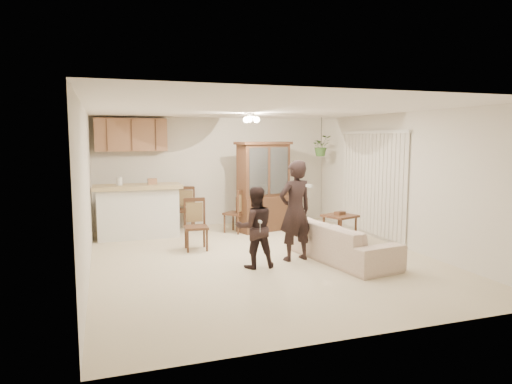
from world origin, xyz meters
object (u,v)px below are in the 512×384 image
object	(u,v)px
china_hutch	(263,187)
side_table	(340,229)
chair_bar	(196,236)
chair_hutch_left	(185,217)
adult	(295,207)
child	(255,225)
sofa	(341,238)
chair_hutch_right	(235,220)

from	to	relation	value
china_hutch	side_table	xyz separation A→B (m)	(0.92, -1.75, -0.66)
chair_bar	chair_hutch_left	xyz separation A→B (m)	(0.15, 2.00, 0.00)
china_hutch	side_table	bearing A→B (deg)	-77.12
adult	chair_bar	distance (m)	1.98
child	chair_bar	bearing A→B (deg)	-61.64
adult	child	distance (m)	0.83
child	side_table	size ratio (longest dim) A/B	1.98
adult	chair_hutch_left	bearing A→B (deg)	-78.89
china_hutch	chair_hutch_left	size ratio (longest dim) A/B	2.07
child	china_hutch	distance (m)	2.91
sofa	china_hutch	size ratio (longest dim) A/B	0.96
adult	sofa	bearing A→B (deg)	151.02
sofa	child	bearing A→B (deg)	79.56
side_table	chair_bar	xyz separation A→B (m)	(-2.67, 0.51, -0.04)
child	side_table	bearing A→B (deg)	-151.65
sofa	side_table	distance (m)	1.09
sofa	adult	distance (m)	0.93
side_table	chair_hutch_right	world-z (taller)	chair_hutch_right
chair_bar	chair_hutch_right	world-z (taller)	chair_hutch_right
china_hutch	chair_bar	distance (m)	2.26
sofa	china_hutch	distance (m)	2.81
side_table	sofa	bearing A→B (deg)	-118.04
sofa	side_table	size ratio (longest dim) A/B	2.75
sofa	chair_bar	xyz separation A→B (m)	(-2.15, 1.47, -0.10)
side_table	chair_hutch_right	bearing A→B (deg)	131.20
adult	chair_bar	size ratio (longest dim) A/B	1.92
china_hutch	chair_bar	bearing A→B (deg)	-159.16
chair_hutch_left	adult	bearing A→B (deg)	-50.51
chair_hutch_left	chair_bar	bearing A→B (deg)	-76.41
adult	chair_hutch_left	size ratio (longest dim) A/B	1.91
sofa	child	size ratio (longest dim) A/B	1.39
child	chair_bar	size ratio (longest dim) A/B	1.44
child	side_table	world-z (taller)	child
sofa	chair_bar	distance (m)	2.61
chair_hutch_left	child	bearing A→B (deg)	-63.73
side_table	china_hutch	bearing A→B (deg)	117.57
sofa	chair_hutch_right	distance (m)	2.93
adult	chair_hutch_right	size ratio (longest dim) A/B	1.92
china_hutch	chair_hutch_right	xyz separation A→B (m)	(-0.64, 0.02, -0.70)
china_hutch	chair_hutch_left	world-z (taller)	china_hutch
adult	chair_hutch_left	distance (m)	3.53
adult	chair_bar	world-z (taller)	adult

